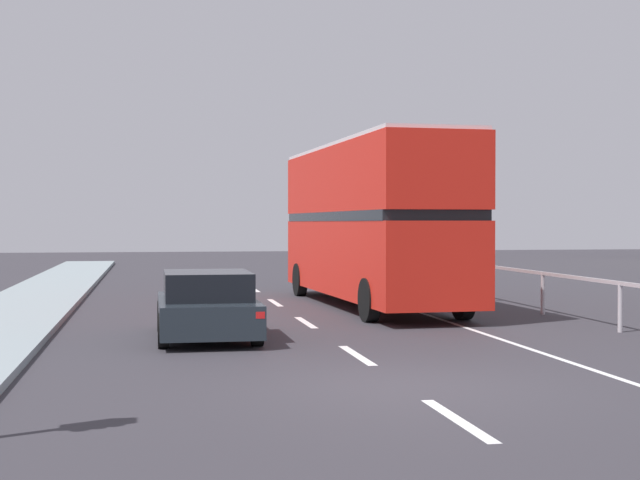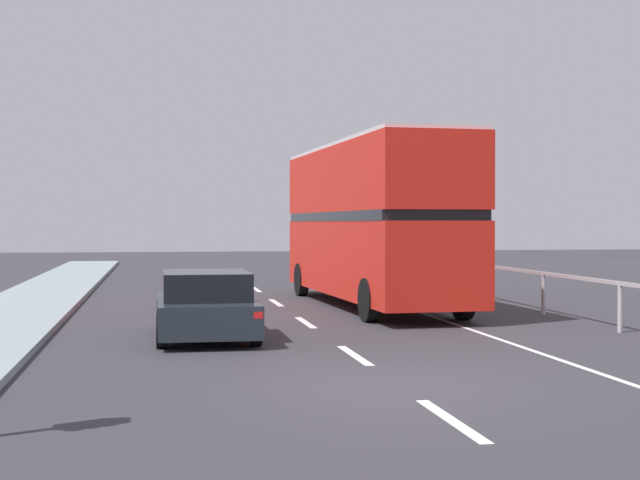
% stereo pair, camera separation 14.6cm
% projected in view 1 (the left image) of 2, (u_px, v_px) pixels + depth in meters
% --- Properties ---
extents(ground_plane, '(75.88, 120.00, 0.10)m').
position_uv_depth(ground_plane, '(403.00, 389.00, 12.89)').
color(ground_plane, '#322F36').
extents(lane_paint_markings, '(3.35, 46.00, 0.01)m').
position_uv_depth(lane_paint_markings, '(386.00, 319.00, 21.79)').
color(lane_paint_markings, silver).
rests_on(lane_paint_markings, ground).
extents(bridge_side_railing, '(0.10, 42.00, 1.05)m').
position_uv_depth(bridge_side_railing, '(543.00, 279.00, 22.82)').
color(bridge_side_railing, '#B8B0B6').
rests_on(bridge_side_railing, ground).
extents(double_decker_bus_red, '(2.94, 10.84, 4.35)m').
position_uv_depth(double_decker_bus_red, '(371.00, 220.00, 24.94)').
color(double_decker_bus_red, red).
rests_on(double_decker_bus_red, ground).
extents(hatchback_car_near, '(1.90, 4.03, 1.31)m').
position_uv_depth(hatchback_car_near, '(207.00, 306.00, 18.03)').
color(hatchback_car_near, '#1F272E').
rests_on(hatchback_car_near, ground).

